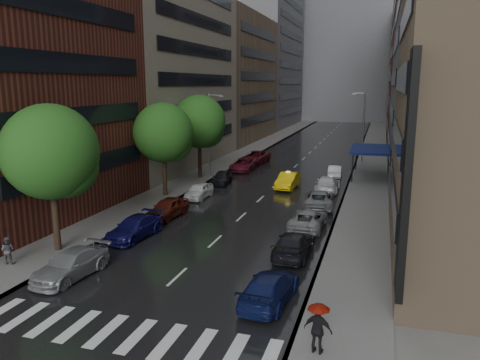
% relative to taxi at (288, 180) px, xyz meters
% --- Properties ---
extents(ground, '(220.00, 220.00, 0.00)m').
position_rel_taxi_xyz_m(ground, '(-1.50, -27.09, -0.78)').
color(ground, gray).
rests_on(ground, ground).
extents(road, '(14.00, 140.00, 0.01)m').
position_rel_taxi_xyz_m(road, '(-1.50, 22.91, -0.77)').
color(road, black).
rests_on(road, ground).
extents(sidewalk_left, '(4.00, 140.00, 0.15)m').
position_rel_taxi_xyz_m(sidewalk_left, '(-10.50, 22.91, -0.70)').
color(sidewalk_left, gray).
rests_on(sidewalk_left, ground).
extents(sidewalk_right, '(4.00, 140.00, 0.15)m').
position_rel_taxi_xyz_m(sidewalk_right, '(7.50, 22.91, -0.70)').
color(sidewalk_right, gray).
rests_on(sidewalk_right, ground).
extents(crosswalk, '(13.15, 2.80, 0.01)m').
position_rel_taxi_xyz_m(crosswalk, '(-1.30, -29.09, -0.77)').
color(crosswalk, silver).
rests_on(crosswalk, ground).
extents(buildings_left, '(8.00, 108.00, 38.00)m').
position_rel_taxi_xyz_m(buildings_left, '(-16.50, 31.70, 15.21)').
color(buildings_left, maroon).
rests_on(buildings_left, ground).
extents(buildings_right, '(8.05, 109.10, 36.00)m').
position_rel_taxi_xyz_m(buildings_right, '(13.50, 29.61, 14.25)').
color(buildings_right, '#937A5B').
rests_on(buildings_right, ground).
extents(building_far, '(40.00, 14.00, 32.00)m').
position_rel_taxi_xyz_m(building_far, '(-1.50, 90.91, 15.22)').
color(building_far, slate).
rests_on(building_far, ground).
extents(tree_near, '(5.68, 5.68, 9.05)m').
position_rel_taxi_xyz_m(tree_near, '(-10.10, -21.68, 5.42)').
color(tree_near, '#382619').
rests_on(tree_near, ground).
extents(tree_mid, '(5.36, 5.36, 8.54)m').
position_rel_taxi_xyz_m(tree_mid, '(-10.10, -6.65, 5.06)').
color(tree_mid, '#382619').
rests_on(tree_mid, ground).
extents(tree_far, '(5.66, 5.66, 9.03)m').
position_rel_taxi_xyz_m(tree_far, '(-10.10, 1.99, 5.40)').
color(tree_far, '#382619').
rests_on(tree_far, ground).
extents(taxi, '(1.86, 4.79, 1.56)m').
position_rel_taxi_xyz_m(taxi, '(0.00, 0.00, 0.00)').
color(taxi, yellow).
rests_on(taxi, ground).
extents(parked_cars_left, '(3.07, 43.54, 1.57)m').
position_rel_taxi_xyz_m(parked_cars_left, '(-6.90, -3.44, -0.04)').
color(parked_cars_left, gray).
rests_on(parked_cars_left, ground).
extents(parked_cars_right, '(2.88, 36.20, 1.50)m').
position_rel_taxi_xyz_m(parked_cars_right, '(3.90, -10.15, -0.06)').
color(parked_cars_right, '#10194B').
rests_on(parked_cars_right, ground).
extents(ped_black_umbrella, '(0.96, 0.98, 2.09)m').
position_rel_taxi_xyz_m(ped_black_umbrella, '(-11.29, -24.42, 0.62)').
color(ped_black_umbrella, '#505055').
rests_on(ped_black_umbrella, sidewalk_left).
extents(ped_red_umbrella, '(1.17, 0.82, 2.01)m').
position_rel_taxi_xyz_m(ped_red_umbrella, '(6.69, -28.38, 0.55)').
color(ped_red_umbrella, black).
rests_on(ped_red_umbrella, sidewalk_right).
extents(street_lamp_left, '(1.74, 0.22, 9.00)m').
position_rel_taxi_xyz_m(street_lamp_left, '(-9.22, 2.91, 4.11)').
color(street_lamp_left, gray).
rests_on(street_lamp_left, sidewalk_left).
extents(street_lamp_right, '(1.74, 0.22, 9.00)m').
position_rel_taxi_xyz_m(street_lamp_right, '(6.23, 17.91, 4.11)').
color(street_lamp_right, gray).
rests_on(street_lamp_right, sidewalk_right).
extents(awning, '(4.00, 8.00, 3.12)m').
position_rel_taxi_xyz_m(awning, '(7.49, 7.91, 2.36)').
color(awning, navy).
rests_on(awning, sidewalk_right).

